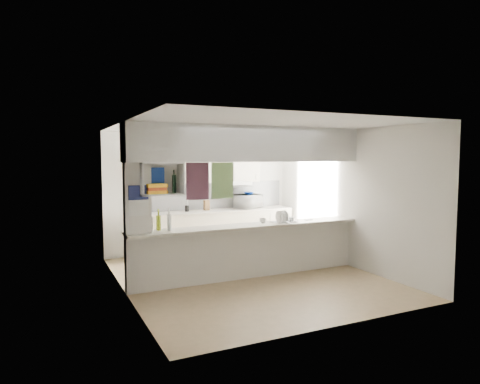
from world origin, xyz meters
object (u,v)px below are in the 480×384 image
dish_rack (284,217)px  bowl (249,193)px  microwave (248,201)px  wine_bottles (160,223)px

dish_rack → bowl: bearing=70.5°
microwave → bowl: bowl is taller
bowl → wine_bottles: bearing=-141.3°
microwave → dish_rack: size_ratio=1.24×
bowl → dish_rack: bearing=-99.8°
wine_bottles → dish_rack: bearing=-1.8°
microwave → dish_rack: 2.19m
bowl → microwave: bearing=116.5°
dish_rack → wine_bottles: 2.23m
bowl → wine_bottles: (-2.59, -2.08, -0.21)m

